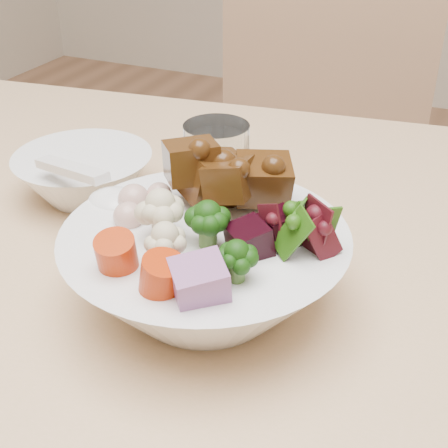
# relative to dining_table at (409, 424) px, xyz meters

# --- Properties ---
(dining_table) EXTENTS (1.86, 1.20, 0.82)m
(dining_table) POSITION_rel_dining_table_xyz_m (0.00, 0.00, 0.00)
(dining_table) COLOR #DCAC81
(dining_table) RESTS_ON ground
(chair_far) EXTENTS (0.48, 0.48, 0.97)m
(chair_far) POSITION_rel_dining_table_xyz_m (-0.31, 0.74, -0.19)
(chair_far) COLOR tan
(chair_far) RESTS_ON ground
(food_bowl) EXTENTS (0.24, 0.24, 0.13)m
(food_bowl) POSITION_rel_dining_table_xyz_m (-0.18, -0.01, 0.12)
(food_bowl) COLOR white
(food_bowl) RESTS_ON dining_table
(soup_spoon) EXTENTS (0.15, 0.08, 0.03)m
(soup_spoon) POSITION_rel_dining_table_xyz_m (-0.30, 0.01, 0.15)
(soup_spoon) COLOR white
(soup_spoon) RESTS_ON food_bowl
(water_glass) EXTENTS (0.07, 0.07, 0.11)m
(water_glass) POSITION_rel_dining_table_xyz_m (-0.23, 0.11, 0.13)
(water_glass) COLOR silver
(water_glass) RESTS_ON dining_table
(side_bowl) EXTENTS (0.15, 0.15, 0.05)m
(side_bowl) POSITION_rel_dining_table_xyz_m (-0.39, 0.11, 0.11)
(side_bowl) COLOR white
(side_bowl) RESTS_ON dining_table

